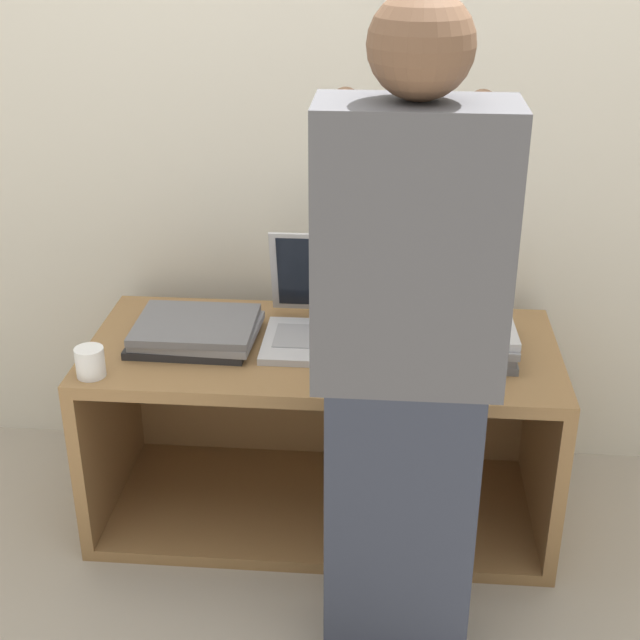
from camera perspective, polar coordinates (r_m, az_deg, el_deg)
The scene contains 9 objects.
ground_plane at distance 2.57m, azimuth -0.39°, elevation -15.94°, with size 12.00×12.00×0.00m, color #9E9384.
wall_back at distance 2.66m, azimuth 0.89°, elevation 14.68°, with size 8.00×0.05×2.40m.
cart at distance 2.68m, azimuth 0.26°, elevation -6.41°, with size 1.31×0.58×0.56m.
laptop_open at distance 2.52m, azimuth 0.27°, elevation 0.09°, with size 0.33×0.34×0.28m.
laptop_stack_left at distance 2.52m, azimuth -7.98°, elevation -0.71°, with size 0.36×0.28×0.06m.
laptop_stack_right at distance 2.47m, azimuth 8.50°, elevation -1.02°, with size 0.35×0.28×0.09m.
person at distance 1.94m, azimuth 5.52°, elevation -3.02°, with size 0.40×0.52×1.55m.
mug at distance 2.39m, azimuth -14.50°, elevation -2.63°, with size 0.08×0.08×0.08m.
inventory_tag at distance 2.39m, azimuth 8.68°, elevation -0.74°, with size 0.06×0.02×0.01m.
Camera 1 is at (0.18, -1.92, 1.69)m, focal length 50.00 mm.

